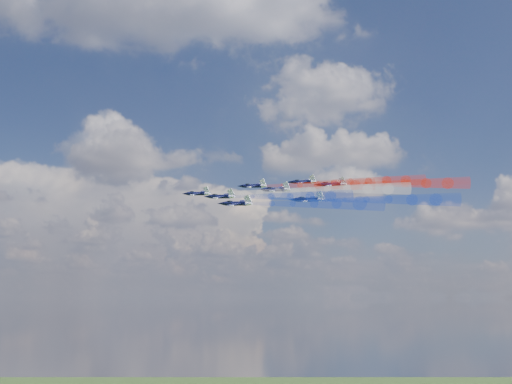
{
  "coord_description": "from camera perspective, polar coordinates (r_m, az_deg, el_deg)",
  "views": [
    {
      "loc": [
        -23.65,
        -154.01,
        131.44
      ],
      "look_at": [
        -20.25,
        18.4,
        162.1
      ],
      "focal_mm": 41.82,
      "sensor_mm": 36.0,
      "label": 1
    }
  ],
  "objects": [
    {
      "name": "jet_inner_left",
      "position": [
        169.51,
        -3.44,
        -0.44
      ],
      "size": [
        13.52,
        12.86,
        6.13
      ],
      "primitive_type": null,
      "rotation": [
        0.08,
        -0.32,
        1.05
      ],
      "color": "black"
    },
    {
      "name": "jet_outer_right",
      "position": [
        192.59,
        4.48,
        0.97
      ],
      "size": [
        13.52,
        12.86,
        6.13
      ],
      "primitive_type": null,
      "rotation": [
        0.08,
        -0.32,
        1.05
      ],
      "color": "black"
    },
    {
      "name": "trail_outer_right",
      "position": [
        185.2,
        10.68,
        1.05
      ],
      "size": [
        31.96,
        20.13,
        6.99
      ],
      "primitive_type": null,
      "rotation": [
        0.08,
        -0.32,
        1.05
      ],
      "color": "red"
    },
    {
      "name": "jet_center_third",
      "position": [
        172.75,
        1.86,
        0.24
      ],
      "size": [
        13.52,
        12.86,
        6.13
      ],
      "primitive_type": null,
      "rotation": [
        0.08,
        -0.32,
        1.05
      ],
      "color": "black"
    },
    {
      "name": "trail_rear_left",
      "position": [
        151.71,
        12.58,
        -0.71
      ],
      "size": [
        31.96,
        20.13,
        6.99
      ],
      "primitive_type": null,
      "rotation": [
        0.08,
        -0.32,
        1.05
      ],
      "color": "#1737C6"
    },
    {
      "name": "jet_lead",
      "position": [
        184.83,
        -5.66,
        -0.15
      ],
      "size": [
        13.52,
        12.86,
        6.13
      ],
      "primitive_type": null,
      "rotation": [
        0.08,
        -0.32,
        1.05
      ],
      "color": "black"
    },
    {
      "name": "trail_center_third",
      "position": [
        164.54,
        8.71,
        0.3
      ],
      "size": [
        31.96,
        20.13,
        6.99
      ],
      "primitive_type": null,
      "rotation": [
        0.08,
        -0.32,
        1.05
      ],
      "color": "white"
    },
    {
      "name": "trail_inner_right",
      "position": [
        177.36,
        5.92,
        0.66
      ],
      "size": [
        31.96,
        20.13,
        6.99
      ],
      "primitive_type": null,
      "rotation": [
        0.08,
        -0.32,
        1.05
      ],
      "color": "red"
    },
    {
      "name": "jet_inner_right",
      "position": [
        186.43,
        -0.31,
        0.59
      ],
      "size": [
        13.52,
        12.86,
        6.13
      ],
      "primitive_type": null,
      "rotation": [
        0.08,
        -0.32,
        1.05
      ],
      "color": "black"
    },
    {
      "name": "jet_rear_left",
      "position": [
        158.69,
        4.97,
        -0.73
      ],
      "size": [
        13.52,
        12.86,
        6.13
      ],
      "primitive_type": null,
      "rotation": [
        0.08,
        -0.32,
        1.05
      ],
      "color": "black"
    },
    {
      "name": "jet_rear_right",
      "position": [
        176.88,
        7.21,
        0.72
      ],
      "size": [
        13.52,
        12.86,
        6.13
      ],
      "primitive_type": null,
      "rotation": [
        0.08,
        -0.32,
        1.05
      ],
      "color": "black"
    },
    {
      "name": "trail_lead",
      "position": [
        173.91,
        0.36,
        -0.12
      ],
      "size": [
        31.96,
        20.13,
        6.99
      ],
      "primitive_type": null,
      "rotation": [
        0.08,
        -0.32,
        1.05
      ],
      "color": "white"
    },
    {
      "name": "trail_outer_left",
      "position": [
        144.99,
        5.58,
        -1.13
      ],
      "size": [
        31.96,
        20.13,
        6.99
      ],
      "primitive_type": null,
      "rotation": [
        0.08,
        -0.32,
        1.05
      ],
      "color": "#1737C6"
    },
    {
      "name": "jet_outer_left",
      "position": [
        154.41,
        -1.93,
        -1.11
      ],
      "size": [
        13.52,
        12.86,
        6.13
      ],
      "primitive_type": null,
      "rotation": [
        0.08,
        -0.32,
        1.05
      ],
      "color": "black"
    },
    {
      "name": "trail_rear_right",
      "position": [
        170.59,
        14.08,
        0.79
      ],
      "size": [
        31.96,
        20.13,
        6.99
      ],
      "primitive_type": null,
      "rotation": [
        0.08,
        -0.32,
        1.05
      ],
      "color": "red"
    },
    {
      "name": "trail_inner_left",
      "position": [
        159.45,
        3.29,
        -0.41
      ],
      "size": [
        31.96,
        20.13,
        6.99
      ],
      "primitive_type": null,
      "rotation": [
        0.08,
        -0.32,
        1.05
      ],
      "color": "#1737C6"
    }
  ]
}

